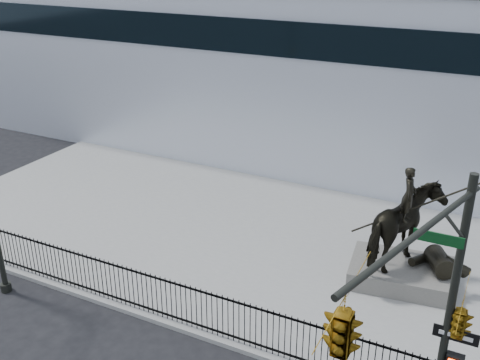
% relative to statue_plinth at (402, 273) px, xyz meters
% --- Properties ---
extents(ground, '(120.00, 120.00, 0.00)m').
position_rel_statue_plinth_xyz_m(ground, '(-4.99, -6.67, -0.48)').
color(ground, black).
rests_on(ground, ground).
extents(plaza, '(30.00, 12.00, 0.15)m').
position_rel_statue_plinth_xyz_m(plaza, '(-4.99, 0.33, -0.40)').
color(plaza, gray).
rests_on(plaza, ground).
extents(building, '(44.00, 14.00, 9.00)m').
position_rel_statue_plinth_xyz_m(building, '(-4.99, 13.33, 4.02)').
color(building, silver).
rests_on(building, ground).
extents(picket_fence, '(22.10, 0.10, 1.50)m').
position_rel_statue_plinth_xyz_m(picket_fence, '(-4.99, -5.42, 0.43)').
color(picket_fence, black).
rests_on(picket_fence, plaza).
extents(statue_plinth, '(3.77, 2.83, 0.65)m').
position_rel_statue_plinth_xyz_m(statue_plinth, '(0.00, 0.00, 0.00)').
color(statue_plinth, '#5A5852').
rests_on(statue_plinth, plaza).
extents(equestrian_statue, '(4.44, 3.04, 3.79)m').
position_rel_statue_plinth_xyz_m(equestrian_statue, '(0.07, 0.01, 1.70)').
color(equestrian_statue, black).
rests_on(equestrian_statue, statue_plinth).
extents(traffic_signal_right, '(2.17, 6.86, 7.00)m').
position_rel_statue_plinth_xyz_m(traffic_signal_right, '(1.47, -8.67, 4.37)').
color(traffic_signal_right, black).
rests_on(traffic_signal_right, ground).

